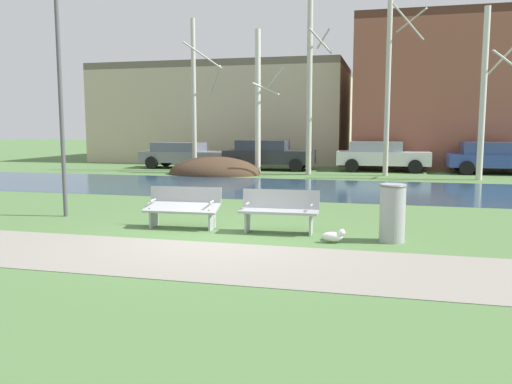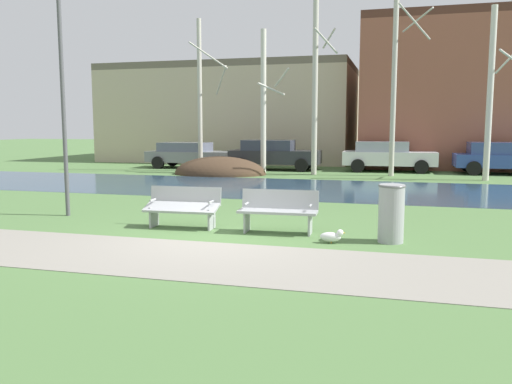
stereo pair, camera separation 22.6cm
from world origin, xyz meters
TOP-DOWN VIEW (x-y plane):
  - ground_plane at (0.00, 10.00)m, footprint 120.00×120.00m
  - paved_path_strip at (0.00, -1.61)m, footprint 60.00×2.47m
  - river_band at (0.00, 8.60)m, footprint 80.00×6.38m
  - soil_mound at (-4.50, 13.15)m, footprint 4.28×3.10m
  - bench_left at (-1.06, 0.85)m, footprint 1.62×0.63m
  - bench_right at (1.05, 0.85)m, footprint 1.62×0.63m
  - trash_bin at (3.28, 0.55)m, footprint 0.50×0.50m
  - seagull at (2.23, 0.16)m, footprint 0.48×0.18m
  - streetlamp at (-4.37, 1.53)m, footprint 0.32×0.32m
  - birch_far_left at (-5.95, 14.59)m, footprint 1.60×2.87m
  - birch_left at (-2.68, 14.16)m, footprint 1.38×2.26m
  - birch_center_left at (-0.31, 14.10)m, footprint 1.15×1.90m
  - birch_center at (3.11, 14.33)m, footprint 1.63×2.94m
  - birch_center_right at (6.82, 13.29)m, footprint 1.62×2.61m
  - parked_van_nearest_grey at (-7.21, 16.17)m, footprint 4.55×2.16m
  - parked_sedan_second_dark at (-2.70, 16.15)m, footprint 4.49×2.04m
  - parked_hatch_third_white at (2.84, 16.59)m, footprint 4.39×2.04m
  - parked_wagon_fourth_blue at (7.91, 16.41)m, footprint 4.37×2.10m
  - building_beige_block at (-7.03, 23.80)m, footprint 15.21×9.77m
  - building_brick_low at (6.73, 22.20)m, footprint 10.79×9.39m

SIDE VIEW (x-z plane):
  - ground_plane at x=0.00m, z-range 0.00..0.00m
  - soil_mound at x=-4.50m, z-range -0.81..0.81m
  - river_band at x=0.00m, z-range 0.00..0.01m
  - paved_path_strip at x=0.00m, z-range 0.00..0.01m
  - seagull at x=2.23m, z-range 0.00..0.27m
  - bench_left at x=-1.06m, z-range 0.04..0.91m
  - bench_right at x=1.05m, z-range 0.04..0.91m
  - trash_bin at x=3.28m, z-range 0.02..1.11m
  - parked_van_nearest_grey at x=-7.21m, z-range 0.06..1.39m
  - parked_wagon_fourth_blue at x=7.91m, z-range 0.04..1.50m
  - parked_hatch_third_white at x=2.84m, z-range 0.05..1.49m
  - parked_sedan_second_dark at x=-2.70m, z-range 0.04..1.53m
  - building_beige_block at x=-7.03m, z-range 0.00..5.91m
  - birch_left at x=-2.68m, z-range 0.05..6.59m
  - birch_center_right at x=6.82m, z-range 0.08..6.93m
  - birch_far_left at x=-5.95m, z-range 0.09..7.34m
  - streetlamp at x=-4.37m, z-range 0.93..6.85m
  - building_brick_low at x=6.73m, z-range 0.00..7.82m
  - birch_center_left at x=-0.31m, z-range 0.08..8.24m
  - birch_center at x=3.11m, z-range 0.10..9.57m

